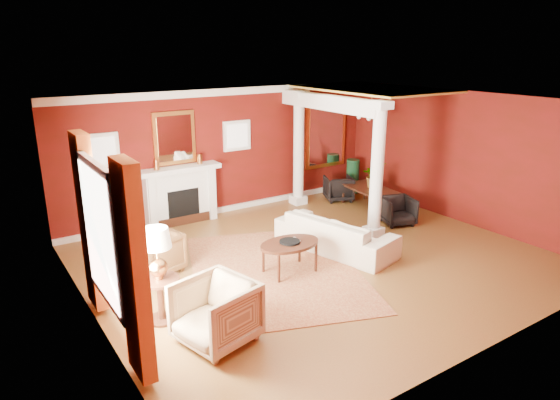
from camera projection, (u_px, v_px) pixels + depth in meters
ground at (318, 259)px, 9.31m from camera, size 8.00×8.00×0.00m
room_shell at (320, 153)px, 8.71m from camera, size 8.04×7.04×2.92m
fireplace at (180, 195)px, 11.06m from camera, size 1.85×0.42×1.29m
overmantel_mirror at (174, 138)px, 10.80m from camera, size 0.95×0.07×1.15m
flank_window_left at (102, 151)px, 10.02m from camera, size 0.70×0.07×0.70m
flank_window_right at (237, 136)px, 11.66m from camera, size 0.70×0.07×0.70m
left_window at (107, 243)px, 6.35m from camera, size 0.21×2.55×2.60m
column_front at (377, 170)px, 10.02m from camera, size 0.36×0.36×2.80m
column_back at (299, 148)px, 12.17m from camera, size 0.36×0.36×2.80m
header_beam at (329, 103)px, 10.94m from camera, size 0.30×3.20×0.32m
amber_ceiling at (372, 89)px, 11.35m from camera, size 2.30×3.40×0.04m
dining_mirror at (326, 135)px, 13.13m from camera, size 1.30×0.07×1.70m
chandelier at (371, 116)px, 11.61m from camera, size 0.60×0.62×0.75m
crown_trim at (226, 92)px, 11.22m from camera, size 8.00×0.08×0.16m
base_trim at (230, 208)px, 12.04m from camera, size 8.00×0.08×0.12m
rug at (275, 271)px, 8.82m from camera, size 3.98×4.55×0.02m
sofa at (336, 228)px, 9.61m from camera, size 1.26×2.48×0.93m
armchair_leopard at (154, 251)px, 8.66m from camera, size 0.93×0.96×0.81m
armchair_stripe at (215, 310)px, 6.60m from camera, size 1.07×1.12×0.96m
coffee_table at (290, 245)px, 8.64m from camera, size 1.12×1.12×0.56m
coffee_book at (290, 235)px, 8.66m from camera, size 0.16×0.03×0.22m
side_table at (158, 260)px, 6.97m from camera, size 0.57×0.57×1.44m
dining_table at (371, 192)px, 12.12m from camera, size 0.68×1.51×0.81m
dining_chair_near at (398, 209)px, 11.05m from camera, size 0.82×0.79×0.68m
dining_chair_far at (338, 187)px, 12.77m from camera, size 0.87×0.85×0.69m
green_urn at (352, 179)px, 13.44m from camera, size 0.38×0.38×0.92m
potted_plant at (374, 166)px, 11.98m from camera, size 0.68×0.73×0.47m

